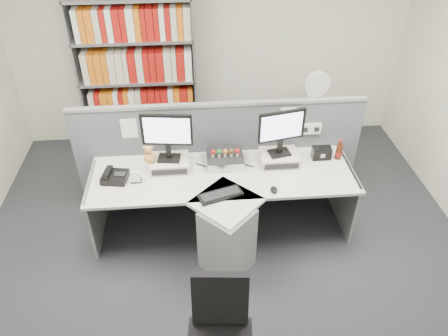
{
  "coord_description": "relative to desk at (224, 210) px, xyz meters",
  "views": [
    {
      "loc": [
        -0.27,
        -2.52,
        3.28
      ],
      "look_at": [
        0.0,
        0.65,
        0.92
      ],
      "focal_mm": 34.52,
      "sensor_mm": 36.0,
      "label": 1
    }
  ],
  "objects": [
    {
      "name": "ground",
      "position": [
        0.0,
        -0.6,
        -0.46
      ],
      "size": [
        5.5,
        5.5,
        0.0
      ],
      "primitive_type": "plane",
      "color": "#2E3136",
      "rests_on": "ground"
    },
    {
      "name": "room_shell",
      "position": [
        0.0,
        -0.6,
        1.33
      ],
      "size": [
        5.04,
        5.54,
        2.72
      ],
      "color": "beige",
      "rests_on": "ground"
    },
    {
      "name": "partition",
      "position": [
        0.0,
        0.65,
        0.19
      ],
      "size": [
        3.0,
        0.08,
        1.27
      ],
      "color": "#575A63",
      "rests_on": "ground"
    },
    {
      "name": "desk",
      "position": [
        0.0,
        0.0,
        0.0
      ],
      "size": [
        2.6,
        1.2,
        0.72
      ],
      "color": "silver",
      "rests_on": "ground"
    },
    {
      "name": "monitor_riser_left",
      "position": [
        -0.51,
        0.38,
        0.31
      ],
      "size": [
        0.38,
        0.31,
        0.1
      ],
      "color": "beige",
      "rests_on": "desk"
    },
    {
      "name": "monitor_riser_right",
      "position": [
        0.59,
        0.38,
        0.31
      ],
      "size": [
        0.38,
        0.31,
        0.1
      ],
      "color": "beige",
      "rests_on": "desk"
    },
    {
      "name": "monitor_left",
      "position": [
        -0.51,
        0.38,
        0.66
      ],
      "size": [
        0.49,
        0.18,
        0.5
      ],
      "color": "black",
      "rests_on": "monitor_riser_left"
    },
    {
      "name": "monitor_right",
      "position": [
        0.59,
        0.38,
        0.65
      ],
      "size": [
        0.47,
        0.19,
        0.48
      ],
      "color": "black",
      "rests_on": "monitor_riser_right"
    },
    {
      "name": "desktop_pc",
      "position": [
        0.04,
        0.41,
        0.31
      ],
      "size": [
        0.36,
        0.32,
        0.1
      ],
      "color": "black",
      "rests_on": "desk"
    },
    {
      "name": "figurines",
      "position": [
        0.04,
        0.39,
        0.41
      ],
      "size": [
        0.29,
        0.05,
        0.09
      ],
      "color": "beige",
      "rests_on": "desktop_pc"
    },
    {
      "name": "keyboard",
      "position": [
        -0.05,
        -0.1,
        0.28
      ],
      "size": [
        0.44,
        0.27,
        0.03
      ],
      "color": "black",
      "rests_on": "desk"
    },
    {
      "name": "mouse",
      "position": [
        0.45,
        -0.08,
        0.28
      ],
      "size": [
        0.06,
        0.1,
        0.04
      ],
      "primitive_type": "ellipsoid",
      "color": "black",
      "rests_on": "desk"
    },
    {
      "name": "desk_phone",
      "position": [
        -1.04,
        0.23,
        0.3
      ],
      "size": [
        0.27,
        0.25,
        0.1
      ],
      "color": "black",
      "rests_on": "desk"
    },
    {
      "name": "desk_calendar",
      "position": [
        -0.83,
        0.18,
        0.32
      ],
      "size": [
        0.1,
        0.08,
        0.12
      ],
      "color": "black",
      "rests_on": "desk"
    },
    {
      "name": "plush_toy",
      "position": [
        -0.7,
        0.35,
        0.44
      ],
      "size": [
        0.11,
        0.11,
        0.19
      ],
      "color": "#CC8D44",
      "rests_on": "monitor_riser_left"
    },
    {
      "name": "speaker",
      "position": [
        1.03,
        0.41,
        0.33
      ],
      "size": [
        0.19,
        0.11,
        0.13
      ],
      "primitive_type": "cube",
      "color": "black",
      "rests_on": "desk"
    },
    {
      "name": "cola_bottle",
      "position": [
        1.2,
        0.39,
        0.35
      ],
      "size": [
        0.07,
        0.07,
        0.22
      ],
      "color": "#3F190A",
      "rests_on": "desk"
    },
    {
      "name": "shelving_unit",
      "position": [
        -0.9,
        1.85,
        0.52
      ],
      "size": [
        1.41,
        0.4,
        2.0
      ],
      "color": "gray",
      "rests_on": "ground"
    },
    {
      "name": "filing_cabinet",
      "position": [
        1.2,
        1.4,
        -0.11
      ],
      "size": [
        0.45,
        0.61,
        0.7
      ],
      "color": "gray",
      "rests_on": "ground"
    },
    {
      "name": "desk_fan",
      "position": [
        1.2,
        1.4,
        0.58
      ],
      "size": [
        0.32,
        0.19,
        0.54
      ],
      "color": "white",
      "rests_on": "filing_cabinet"
    },
    {
      "name": "office_chair",
      "position": [
        -0.15,
        -1.38,
        0.06
      ],
      "size": [
        0.63,
        0.64,
        0.97
      ],
      "color": "silver",
      "rests_on": "ground"
    }
  ]
}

